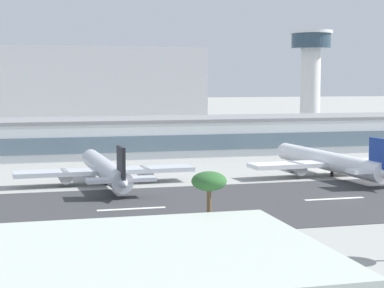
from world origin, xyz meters
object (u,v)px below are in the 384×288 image
at_px(distant_hotel_block, 76,86).
at_px(palm_tree_2, 209,185).
at_px(airliner_black_tail_gate_0, 106,170).
at_px(terminal_building, 166,136).
at_px(airliner_navy_tail_gate_1, 332,162).
at_px(control_tower, 311,69).

xyz_separation_m(distant_hotel_block, palm_tree_2, (-5.44, -257.02, -8.93)).
bearing_deg(airliner_black_tail_gate_0, terminal_building, -27.07).
bearing_deg(terminal_building, distant_hotel_block, 96.71).
relative_size(distant_hotel_block, airliner_navy_tail_gate_1, 2.56).
distance_m(distant_hotel_block, airliner_black_tail_gate_0, 190.50).
height_order(terminal_building, airliner_black_tail_gate_0, terminal_building).
height_order(distant_hotel_block, airliner_navy_tail_gate_1, distant_hotel_block).
relative_size(airliner_black_tail_gate_0, airliner_navy_tail_gate_1, 0.95).
height_order(control_tower, distant_hotel_block, control_tower).
bearing_deg(airliner_navy_tail_gate_1, airliner_black_tail_gate_0, 84.93).
bearing_deg(airliner_navy_tail_gate_1, palm_tree_2, 139.63).
xyz_separation_m(control_tower, airliner_black_tail_gate_0, (-92.97, -99.63, -23.34)).
height_order(distant_hotel_block, airliner_black_tail_gate_0, distant_hotel_block).
bearing_deg(palm_tree_2, terminal_building, 79.99).
height_order(terminal_building, control_tower, control_tower).
height_order(terminal_building, distant_hotel_block, distant_hotel_block).
bearing_deg(distant_hotel_block, palm_tree_2, -91.21).
bearing_deg(palm_tree_2, distant_hotel_block, 88.79).
xyz_separation_m(distant_hotel_block, airliner_black_tail_gate_0, (-8.96, -189.60, -16.12)).
height_order(airliner_black_tail_gate_0, airliner_navy_tail_gate_1, airliner_navy_tail_gate_1).
distance_m(distant_hotel_block, airliner_navy_tail_gate_1, 196.01).
relative_size(control_tower, distant_hotel_block, 0.32).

